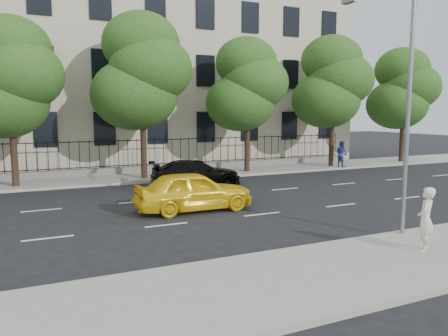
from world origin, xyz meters
The scene contains 16 objects.
ground centered at (0.00, 0.00, 0.00)m, with size 120.00×120.00×0.00m, color black.
near_sidewalk centered at (0.00, -4.00, 0.07)m, with size 60.00×4.00×0.15m, color gray.
far_sidewalk centered at (0.00, 14.00, 0.07)m, with size 60.00×4.00×0.15m, color gray.
lane_markings centered at (0.00, 4.75, 0.01)m, with size 49.60×4.62×0.01m, color silver, non-canonical shape.
masonry_building centered at (0.00, 22.95, 9.02)m, with size 34.60×12.11×18.50m.
iron_fence centered at (0.00, 15.70, 0.65)m, with size 30.00×0.50×2.20m.
street_light centered at (2.50, -1.77, 5.15)m, with size 0.25×3.32×8.05m.
tree_b centered at (-8.96, 13.36, 5.84)m, with size 5.53×5.12×8.97m.
tree_c centered at (-1.96, 13.36, 6.41)m, with size 5.89×5.50×9.80m.
tree_d centered at (5.04, 13.36, 5.84)m, with size 5.34×4.94×8.84m.
tree_e centered at (12.04, 13.36, 6.20)m, with size 5.71×5.31×9.46m.
tree_f centered at (19.04, 13.36, 5.88)m, with size 5.52×5.12×9.01m.
yellow_taxi centered at (-2.24, 4.29, 0.83)m, with size 1.96×4.88×1.66m, color yellow.
black_sedan centered at (0.09, 9.96, 0.73)m, with size 2.03×5.00×1.45m, color black.
woman_near centered at (1.64, -3.90, 1.07)m, with size 0.67×0.44×1.84m, color beige.
pedestrian_far centered at (12.29, 12.40, 1.09)m, with size 0.91×0.71×1.88m, color navy.
Camera 1 is at (-8.62, -12.40, 4.08)m, focal length 35.00 mm.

